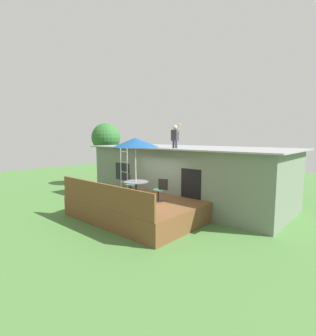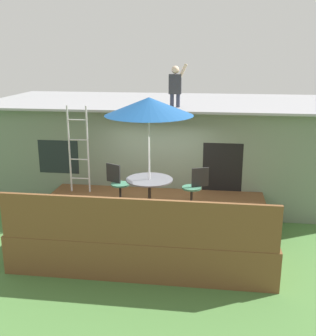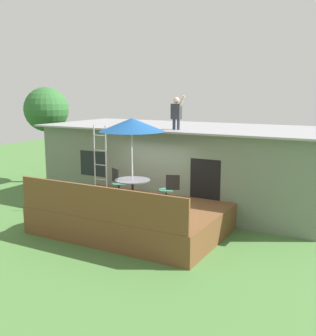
{
  "view_description": "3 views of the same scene",
  "coord_description": "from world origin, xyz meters",
  "px_view_note": "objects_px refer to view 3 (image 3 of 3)",
  "views": [
    {
      "loc": [
        7.59,
        -7.26,
        3.39
      ],
      "look_at": [
        0.44,
        0.85,
        2.06
      ],
      "focal_mm": 27.53,
      "sensor_mm": 36.0,
      "label": 1
    },
    {
      "loc": [
        1.35,
        -8.65,
        4.28
      ],
      "look_at": [
        0.03,
        1.15,
        1.47
      ],
      "focal_mm": 44.3,
      "sensor_mm": 36.0,
      "label": 2
    },
    {
      "loc": [
        6.27,
        -9.85,
        4.05
      ],
      "look_at": [
        0.38,
        0.84,
        1.79
      ],
      "focal_mm": 43.51,
      "sensor_mm": 36.0,
      "label": 3
    }
  ],
  "objects_px": {
    "patio_table": "(133,185)",
    "patio_umbrella": "(132,125)",
    "person_figure": "(177,111)",
    "patio_chair_right": "(168,190)",
    "backyard_tree": "(46,110)",
    "step_ladder": "(100,158)",
    "patio_chair_left": "(118,183)"
  },
  "relations": [
    {
      "from": "patio_table",
      "to": "backyard_tree",
      "type": "relative_size",
      "value": 0.24
    },
    {
      "from": "patio_table",
      "to": "backyard_tree",
      "type": "xyz_separation_m",
      "value": [
        -6.97,
        3.83,
        1.89
      ]
    },
    {
      "from": "patio_table",
      "to": "patio_chair_right",
      "type": "distance_m",
      "value": 1.07
    },
    {
      "from": "step_ladder",
      "to": "backyard_tree",
      "type": "relative_size",
      "value": 0.51
    },
    {
      "from": "patio_umbrella",
      "to": "backyard_tree",
      "type": "xyz_separation_m",
      "value": [
        -6.97,
        3.83,
        0.12
      ]
    },
    {
      "from": "step_ladder",
      "to": "backyard_tree",
      "type": "distance_m",
      "value": 5.89
    },
    {
      "from": "patio_table",
      "to": "patio_umbrella",
      "type": "height_order",
      "value": "patio_umbrella"
    },
    {
      "from": "patio_umbrella",
      "to": "patio_chair_left",
      "type": "distance_m",
      "value": 2.1
    },
    {
      "from": "step_ladder",
      "to": "person_figure",
      "type": "height_order",
      "value": "person_figure"
    },
    {
      "from": "patio_umbrella",
      "to": "patio_table",
      "type": "bearing_deg",
      "value": -15.95
    },
    {
      "from": "person_figure",
      "to": "patio_chair_left",
      "type": "height_order",
      "value": "person_figure"
    },
    {
      "from": "patio_chair_right",
      "to": "backyard_tree",
      "type": "distance_m",
      "value": 8.9
    },
    {
      "from": "person_figure",
      "to": "patio_chair_left",
      "type": "distance_m",
      "value": 3.05
    },
    {
      "from": "person_figure",
      "to": "backyard_tree",
      "type": "bearing_deg",
      "value": 167.15
    },
    {
      "from": "patio_umbrella",
      "to": "patio_chair_right",
      "type": "xyz_separation_m",
      "value": [
        0.99,
        0.39,
        -1.89
      ]
    },
    {
      "from": "patio_chair_left",
      "to": "backyard_tree",
      "type": "bearing_deg",
      "value": 178.22
    },
    {
      "from": "patio_table",
      "to": "step_ladder",
      "type": "height_order",
      "value": "step_ladder"
    },
    {
      "from": "step_ladder",
      "to": "patio_chair_left",
      "type": "bearing_deg",
      "value": -29.48
    },
    {
      "from": "step_ladder",
      "to": "person_figure",
      "type": "distance_m",
      "value": 3.0
    },
    {
      "from": "step_ladder",
      "to": "backyard_tree",
      "type": "xyz_separation_m",
      "value": [
        -5.01,
        2.77,
        1.37
      ]
    },
    {
      "from": "patio_chair_right",
      "to": "backyard_tree",
      "type": "bearing_deg",
      "value": -44.77
    },
    {
      "from": "patio_umbrella",
      "to": "patio_chair_left",
      "type": "relative_size",
      "value": 2.76
    },
    {
      "from": "step_ladder",
      "to": "patio_chair_right",
      "type": "bearing_deg",
      "value": -12.93
    },
    {
      "from": "patio_table",
      "to": "step_ladder",
      "type": "distance_m",
      "value": 2.28
    },
    {
      "from": "patio_table",
      "to": "patio_chair_right",
      "type": "relative_size",
      "value": 1.13
    },
    {
      "from": "patio_umbrella",
      "to": "patio_chair_right",
      "type": "height_order",
      "value": "patio_umbrella"
    },
    {
      "from": "patio_chair_left",
      "to": "backyard_tree",
      "type": "relative_size",
      "value": 0.21
    },
    {
      "from": "person_figure",
      "to": "patio_chair_right",
      "type": "bearing_deg",
      "value": -70.43
    },
    {
      "from": "person_figure",
      "to": "patio_chair_left",
      "type": "relative_size",
      "value": 1.21
    },
    {
      "from": "patio_umbrella",
      "to": "backyard_tree",
      "type": "height_order",
      "value": "backyard_tree"
    },
    {
      "from": "backyard_tree",
      "to": "patio_umbrella",
      "type": "bearing_deg",
      "value": -28.79
    },
    {
      "from": "patio_umbrella",
      "to": "person_figure",
      "type": "height_order",
      "value": "person_figure"
    }
  ]
}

